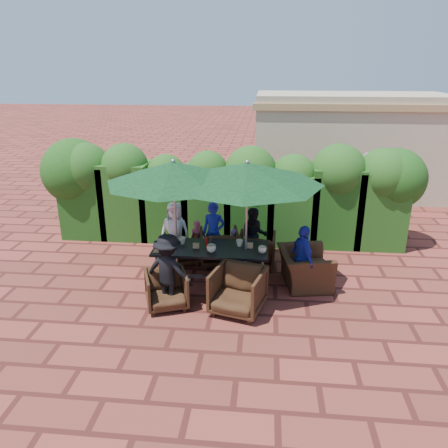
# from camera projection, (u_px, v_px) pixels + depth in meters

# --- Properties ---
(ground) EXTENTS (80.00, 80.00, 0.00)m
(ground) POSITION_uv_depth(u_px,v_px,m) (218.00, 283.00, 8.61)
(ground) COLOR maroon
(ground) RESTS_ON ground
(dining_table) EXTENTS (2.19, 0.90, 0.75)m
(dining_table) POSITION_uv_depth(u_px,v_px,m) (211.00, 251.00, 8.39)
(dining_table) COLOR black
(dining_table) RESTS_ON ground
(umbrella_left) EXTENTS (2.51, 2.51, 2.46)m
(umbrella_left) POSITION_uv_depth(u_px,v_px,m) (174.00, 172.00, 7.90)
(umbrella_left) COLOR gray
(umbrella_left) RESTS_ON ground
(umbrella_right) EXTENTS (2.77, 2.77, 2.46)m
(umbrella_right) POSITION_uv_depth(u_px,v_px,m) (247.00, 174.00, 7.81)
(umbrella_right) COLOR gray
(umbrella_right) RESTS_ON ground
(chair_far_left) EXTENTS (0.86, 0.83, 0.70)m
(chair_far_left) POSITION_uv_depth(u_px,v_px,m) (181.00, 247.00, 9.40)
(chair_far_left) COLOR black
(chair_far_left) RESTS_ON ground
(chair_far_mid) EXTENTS (0.92, 0.88, 0.83)m
(chair_far_mid) POSITION_uv_depth(u_px,v_px,m) (219.00, 245.00, 9.33)
(chair_far_mid) COLOR black
(chair_far_mid) RESTS_ON ground
(chair_far_right) EXTENTS (0.78, 0.74, 0.78)m
(chair_far_right) POSITION_uv_depth(u_px,v_px,m) (257.00, 248.00, 9.25)
(chair_far_right) COLOR black
(chair_far_right) RESTS_ON ground
(chair_near_left) EXTENTS (0.89, 0.86, 0.72)m
(chair_near_left) POSITION_uv_depth(u_px,v_px,m) (166.00, 288.00, 7.66)
(chair_near_left) COLOR black
(chair_near_left) RESTS_ON ground
(chair_near_right) EXTENTS (1.02, 0.98, 0.86)m
(chair_near_right) POSITION_uv_depth(u_px,v_px,m) (238.00, 289.00, 7.48)
(chair_near_right) COLOR black
(chair_near_right) RESTS_ON ground
(chair_end_right) EXTENTS (0.87, 1.17, 0.93)m
(chair_end_right) POSITION_uv_depth(u_px,v_px,m) (305.00, 262.00, 8.40)
(chair_end_right) COLOR black
(chair_end_right) RESTS_ON ground
(adult_far_left) EXTENTS (0.69, 0.46, 1.32)m
(adult_far_left) POSITION_uv_depth(u_px,v_px,m) (175.00, 231.00, 9.43)
(adult_far_left) COLOR white
(adult_far_left) RESTS_ON ground
(adult_far_mid) EXTENTS (0.50, 0.41, 1.34)m
(adult_far_mid) POSITION_uv_depth(u_px,v_px,m) (214.00, 233.00, 9.31)
(adult_far_mid) COLOR #1C259A
(adult_far_mid) RESTS_ON ground
(adult_far_right) EXTENTS (0.63, 0.43, 1.24)m
(adult_far_right) POSITION_uv_depth(u_px,v_px,m) (254.00, 236.00, 9.27)
(adult_far_right) COLOR black
(adult_far_right) RESTS_ON ground
(adult_near_left) EXTENTS (0.94, 0.60, 1.35)m
(adult_near_left) POSITION_uv_depth(u_px,v_px,m) (168.00, 271.00, 7.59)
(adult_near_left) COLOR black
(adult_near_left) RESTS_ON ground
(adult_end_right) EXTENTS (0.64, 0.84, 1.28)m
(adult_end_right) POSITION_uv_depth(u_px,v_px,m) (303.00, 258.00, 8.17)
(adult_end_right) COLOR #1C259A
(adult_end_right) RESTS_ON ground
(child_left) EXTENTS (0.35, 0.30, 0.88)m
(child_left) POSITION_uv_depth(u_px,v_px,m) (197.00, 240.00, 9.55)
(child_left) COLOR #C34567
(child_left) RESTS_ON ground
(child_right) EXTENTS (0.28, 0.23, 0.76)m
(child_right) POSITION_uv_depth(u_px,v_px,m) (234.00, 246.00, 9.38)
(child_right) COLOR #9854B6
(child_right) RESTS_ON ground
(pedestrian_a) EXTENTS (1.63, 1.32, 1.68)m
(pedestrian_a) POSITION_uv_depth(u_px,v_px,m) (288.00, 188.00, 12.09)
(pedestrian_a) COLOR #268E43
(pedestrian_a) RESTS_ON ground
(pedestrian_b) EXTENTS (0.88, 0.77, 1.56)m
(pedestrian_b) POSITION_uv_depth(u_px,v_px,m) (335.00, 189.00, 12.20)
(pedestrian_b) COLOR #C34567
(pedestrian_b) RESTS_ON ground
(pedestrian_c) EXTENTS (1.30, 0.89, 1.86)m
(pedestrian_c) POSITION_uv_depth(u_px,v_px,m) (368.00, 186.00, 11.91)
(pedestrian_c) COLOR gray
(pedestrian_c) RESTS_ON ground
(cup_a) EXTENTS (0.14, 0.14, 0.11)m
(cup_a) POSITION_uv_depth(u_px,v_px,m) (161.00, 247.00, 8.25)
(cup_a) COLOR beige
(cup_a) RESTS_ON dining_table
(cup_b) EXTENTS (0.14, 0.14, 0.14)m
(cup_b) POSITION_uv_depth(u_px,v_px,m) (182.00, 241.00, 8.52)
(cup_b) COLOR beige
(cup_b) RESTS_ON dining_table
(cup_c) EXTENTS (0.18, 0.18, 0.14)m
(cup_c) POSITION_uv_depth(u_px,v_px,m) (211.00, 248.00, 8.15)
(cup_c) COLOR beige
(cup_c) RESTS_ON dining_table
(cup_d) EXTENTS (0.14, 0.14, 0.13)m
(cup_d) POSITION_uv_depth(u_px,v_px,m) (239.00, 243.00, 8.42)
(cup_d) COLOR beige
(cup_d) RESTS_ON dining_table
(cup_e) EXTENTS (0.16, 0.16, 0.12)m
(cup_e) POSITION_uv_depth(u_px,v_px,m) (262.00, 250.00, 8.11)
(cup_e) COLOR beige
(cup_e) RESTS_ON dining_table
(ketchup_bottle) EXTENTS (0.04, 0.04, 0.17)m
(ketchup_bottle) POSITION_uv_depth(u_px,v_px,m) (206.00, 242.00, 8.40)
(ketchup_bottle) COLOR #B20C0A
(ketchup_bottle) RESTS_ON dining_table
(sauce_bottle) EXTENTS (0.04, 0.04, 0.17)m
(sauce_bottle) POSITION_uv_depth(u_px,v_px,m) (211.00, 241.00, 8.47)
(sauce_bottle) COLOR #4C230C
(sauce_bottle) RESTS_ON dining_table
(serving_tray) EXTENTS (0.35, 0.25, 0.02)m
(serving_tray) POSITION_uv_depth(u_px,v_px,m) (164.00, 250.00, 8.23)
(serving_tray) COLOR #A1714E
(serving_tray) RESTS_ON dining_table
(number_block_left) EXTENTS (0.12, 0.06, 0.10)m
(number_block_left) POSITION_uv_depth(u_px,v_px,m) (196.00, 246.00, 8.32)
(number_block_left) COLOR tan
(number_block_left) RESTS_ON dining_table
(number_block_right) EXTENTS (0.12, 0.06, 0.10)m
(number_block_right) POSITION_uv_depth(u_px,v_px,m) (250.00, 245.00, 8.34)
(number_block_right) COLOR tan
(number_block_right) RESTS_ON dining_table
(hedge_wall) EXTENTS (9.10, 1.60, 2.40)m
(hedge_wall) POSITION_uv_depth(u_px,v_px,m) (225.00, 187.00, 10.34)
(hedge_wall) COLOR #11350E
(hedge_wall) RESTS_ON ground
(building) EXTENTS (6.20, 3.08, 3.20)m
(building) POSITION_uv_depth(u_px,v_px,m) (348.00, 144.00, 14.27)
(building) COLOR #C2B090
(building) RESTS_ON ground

